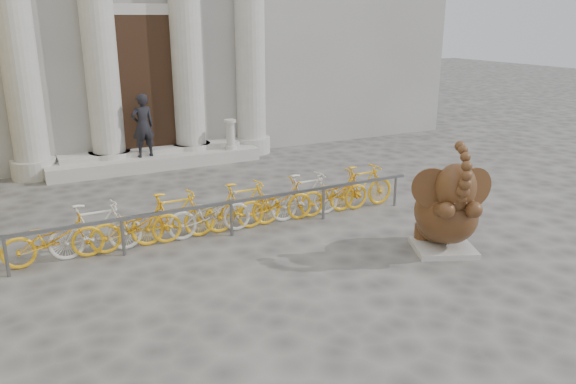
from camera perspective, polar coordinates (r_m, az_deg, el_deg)
ground at (r=8.45m, az=3.44°, el=-12.01°), size 80.00×80.00×0.00m
entrance_steps at (r=16.64m, az=-13.27°, el=3.11°), size 6.00×1.20×0.36m
elephant_statue at (r=10.55m, az=15.85°, el=-1.91°), size 1.47×1.70×2.14m
bike_rack at (r=11.24m, az=-6.32°, el=-1.65°), size 8.39×0.53×1.00m
pedestrian at (r=16.25m, az=-14.54°, el=6.55°), size 0.71×0.52×1.78m
balustrade_post at (r=16.88m, az=-5.87°, el=5.74°), size 0.36×0.36×0.89m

